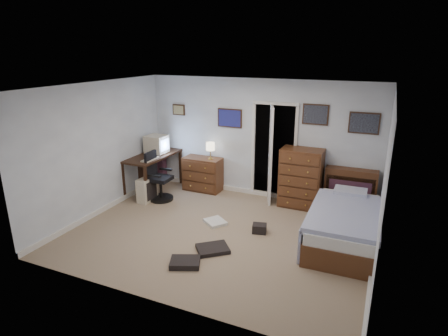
# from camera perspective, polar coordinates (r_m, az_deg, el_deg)

# --- Properties ---
(floor) EXTENTS (5.00, 4.00, 0.02)m
(floor) POSITION_cam_1_polar(r_m,az_deg,el_deg) (6.60, -0.69, -10.00)
(floor) COLOR tan
(floor) RESTS_ON ground
(computer_desk) EXTENTS (0.70, 1.47, 0.84)m
(computer_desk) POSITION_cam_1_polar(r_m,az_deg,el_deg) (8.48, -11.33, 0.80)
(computer_desk) COLOR #321B10
(computer_desk) RESTS_ON floor
(crt_monitor) EXTENTS (0.44, 0.41, 0.40)m
(crt_monitor) POSITION_cam_1_polar(r_m,az_deg,el_deg) (8.42, -10.23, 3.58)
(crt_monitor) COLOR beige
(crt_monitor) RESTS_ON computer_desk
(keyboard) EXTENTS (0.18, 0.45, 0.03)m
(keyboard) POSITION_cam_1_polar(r_m,az_deg,el_deg) (7.99, -11.20, 1.32)
(keyboard) COLOR beige
(keyboard) RESTS_ON computer_desk
(pc_tower) EXTENTS (0.24, 0.47, 0.50)m
(pc_tower) POSITION_cam_1_polar(r_m,az_deg,el_deg) (8.01, -11.62, -3.20)
(pc_tower) COLOR beige
(pc_tower) RESTS_ON floor
(office_chair) EXTENTS (0.51, 0.52, 1.04)m
(office_chair) POSITION_cam_1_polar(r_m,az_deg,el_deg) (7.98, -10.01, -2.04)
(office_chair) COLOR black
(office_chair) RESTS_ON floor
(media_stack) EXTENTS (0.18, 0.18, 0.84)m
(media_stack) POSITION_cam_1_polar(r_m,az_deg,el_deg) (8.97, -9.46, 0.32)
(media_stack) COLOR maroon
(media_stack) RESTS_ON floor
(low_dresser) EXTENTS (0.85, 0.43, 0.75)m
(low_dresser) POSITION_cam_1_polar(r_m,az_deg,el_deg) (8.42, -3.26, -0.92)
(low_dresser) COLOR #5A321C
(low_dresser) RESTS_ON floor
(table_lamp) EXTENTS (0.19, 0.19, 0.37)m
(table_lamp) POSITION_cam_1_polar(r_m,az_deg,el_deg) (8.15, -2.09, 3.22)
(table_lamp) COLOR gold
(table_lamp) RESTS_ON low_dresser
(doorway) EXTENTS (0.96, 1.12, 2.05)m
(doorway) POSITION_cam_1_polar(r_m,az_deg,el_deg) (8.14, 8.16, 2.87)
(doorway) COLOR black
(doorway) RESTS_ON floor
(tall_dresser) EXTENTS (0.82, 0.49, 1.20)m
(tall_dresser) POSITION_cam_1_polar(r_m,az_deg,el_deg) (7.62, 11.64, -1.52)
(tall_dresser) COLOR #5A321C
(tall_dresser) RESTS_ON floor
(headboard_bookcase) EXTENTS (0.98, 0.28, 0.87)m
(headboard_bookcase) POSITION_cam_1_polar(r_m,az_deg,el_deg) (7.65, 18.63, -3.10)
(headboard_bookcase) COLOR #5A321C
(headboard_bookcase) RESTS_ON floor
(bed) EXTENTS (1.13, 2.05, 0.67)m
(bed) POSITION_cam_1_polar(r_m,az_deg,el_deg) (6.48, 17.73, -8.26)
(bed) COLOR #5A321C
(bed) RESTS_ON floor
(wall_posters) EXTENTS (4.38, 0.04, 0.60)m
(wall_posters) POSITION_cam_1_polar(r_m,az_deg,el_deg) (7.65, 9.40, 7.58)
(wall_posters) COLOR #331E11
(wall_posters) RESTS_ON floor
(floor_clutter) EXTENTS (1.24, 1.92, 0.15)m
(floor_clutter) POSITION_cam_1_polar(r_m,az_deg,el_deg) (6.20, -1.47, -11.41)
(floor_clutter) COLOR black
(floor_clutter) RESTS_ON floor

